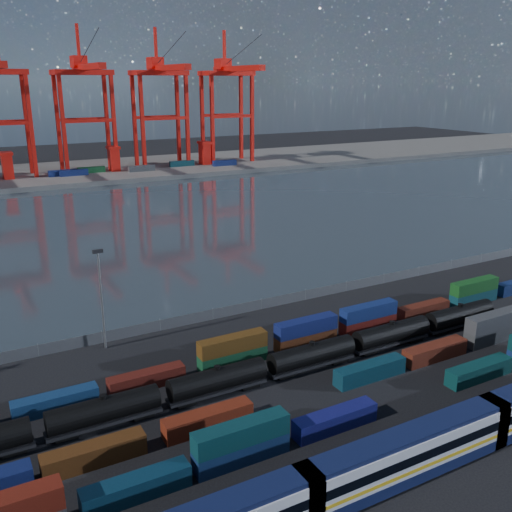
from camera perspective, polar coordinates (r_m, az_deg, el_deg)
ground at (r=87.24m, az=9.76°, el=-11.43°), size 700.00×700.00×0.00m
harbor_water at (r=176.18m, az=-11.89°, el=3.18°), size 700.00×700.00×0.00m
far_quay at (r=276.48m, az=-18.51°, el=7.85°), size 700.00×70.00×2.00m
passenger_train at (r=66.65m, az=15.01°, el=-18.67°), size 79.99×3.46×5.93m
container_row_south at (r=76.21m, az=11.07°, el=-14.35°), size 138.96×2.32×4.95m
container_row_mid at (r=89.17m, az=14.58°, el=-9.89°), size 140.62×2.34×5.00m
container_row_north at (r=100.11m, az=10.75°, el=-6.45°), size 139.56×2.22×4.72m
tanker_string at (r=79.69m, az=-3.88°, el=-12.31°), size 107.39×3.09×4.42m
waterfront_fence at (r=107.80m, az=0.52°, el=-4.85°), size 160.12×0.12×2.20m
yard_light_mast at (r=92.89m, az=-15.22°, el=-3.68°), size 1.60×0.40×16.60m
gantry_cranes at (r=265.64m, az=-20.67°, el=15.72°), size 199.93×47.86×64.81m
quay_containers at (r=260.17m, az=-20.32°, el=7.66°), size 172.58×10.99×2.60m
straddle_carriers at (r=265.36m, az=-18.76°, el=8.97°), size 140.00×7.00×11.10m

